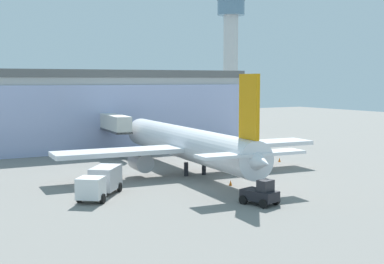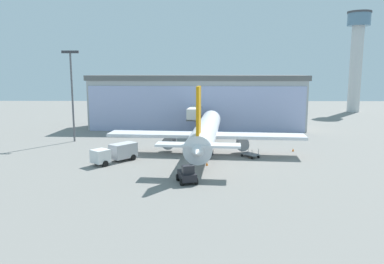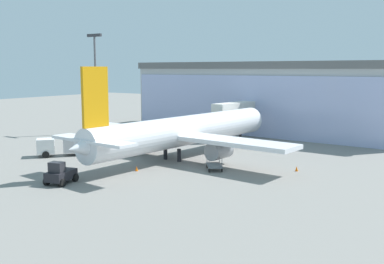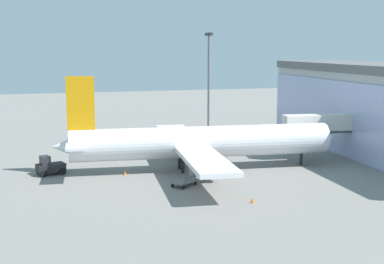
{
  "view_description": "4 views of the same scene",
  "coord_description": "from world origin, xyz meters",
  "px_view_note": "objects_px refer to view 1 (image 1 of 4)",
  "views": [
    {
      "loc": [
        -30.41,
        -46.21,
        11.11
      ],
      "look_at": [
        2.01,
        8.23,
        4.88
      ],
      "focal_mm": 50.0,
      "sensor_mm": 36.0,
      "label": 1
    },
    {
      "loc": [
        -0.14,
        -53.57,
        13.48
      ],
      "look_at": [
        -0.86,
        8.39,
        3.46
      ],
      "focal_mm": 35.0,
      "sensor_mm": 36.0,
      "label": 2
    },
    {
      "loc": [
        34.06,
        -38.33,
        11.44
      ],
      "look_at": [
        2.28,
        9.24,
        3.34
      ],
      "focal_mm": 42.0,
      "sensor_mm": 36.0,
      "label": 3
    },
    {
      "loc": [
        62.78,
        -10.63,
        14.86
      ],
      "look_at": [
        2.04,
        7.4,
        4.87
      ],
      "focal_mm": 50.0,
      "sensor_mm": 36.0,
      "label": 4
    }
  ],
  "objects_px": {
    "control_tower": "(231,46)",
    "catering_truck": "(101,181)",
    "jet_bridge": "(112,124)",
    "safety_cone_nose": "(231,183)",
    "airplane": "(188,144)",
    "pushback_tug": "(261,194)",
    "safety_cone_wingtip": "(279,160)",
    "baggage_cart": "(253,168)"
  },
  "relations": [
    {
      "from": "airplane",
      "to": "baggage_cart",
      "type": "bearing_deg",
      "value": -111.99
    },
    {
      "from": "jet_bridge",
      "to": "baggage_cart",
      "type": "height_order",
      "value": "jet_bridge"
    },
    {
      "from": "control_tower",
      "to": "airplane",
      "type": "relative_size",
      "value": 0.93
    },
    {
      "from": "pushback_tug",
      "to": "jet_bridge",
      "type": "bearing_deg",
      "value": -16.23
    },
    {
      "from": "jet_bridge",
      "to": "safety_cone_nose",
      "type": "relative_size",
      "value": 22.62
    },
    {
      "from": "control_tower",
      "to": "jet_bridge",
      "type": "bearing_deg",
      "value": -139.18
    },
    {
      "from": "control_tower",
      "to": "safety_cone_wingtip",
      "type": "bearing_deg",
      "value": -119.67
    },
    {
      "from": "airplane",
      "to": "safety_cone_wingtip",
      "type": "distance_m",
      "value": 15.35
    },
    {
      "from": "airplane",
      "to": "safety_cone_nose",
      "type": "height_order",
      "value": "airplane"
    },
    {
      "from": "jet_bridge",
      "to": "safety_cone_nose",
      "type": "xyz_separation_m",
      "value": [
        1.74,
        -28.02,
        -4.33
      ]
    },
    {
      "from": "jet_bridge",
      "to": "catering_truck",
      "type": "bearing_deg",
      "value": 162.23
    },
    {
      "from": "pushback_tug",
      "to": "safety_cone_wingtip",
      "type": "distance_m",
      "value": 25.59
    },
    {
      "from": "safety_cone_nose",
      "to": "jet_bridge",
      "type": "bearing_deg",
      "value": 93.55
    },
    {
      "from": "control_tower",
      "to": "safety_cone_nose",
      "type": "relative_size",
      "value": 59.77
    },
    {
      "from": "control_tower",
      "to": "catering_truck",
      "type": "relative_size",
      "value": 4.69
    },
    {
      "from": "safety_cone_wingtip",
      "to": "catering_truck",
      "type": "bearing_deg",
      "value": -164.49
    },
    {
      "from": "jet_bridge",
      "to": "pushback_tug",
      "type": "bearing_deg",
      "value": -174.71
    },
    {
      "from": "airplane",
      "to": "catering_truck",
      "type": "xyz_separation_m",
      "value": [
        -13.66,
        -6.94,
        -1.99
      ]
    },
    {
      "from": "catering_truck",
      "to": "pushback_tug",
      "type": "height_order",
      "value": "catering_truck"
    },
    {
      "from": "safety_cone_wingtip",
      "to": "pushback_tug",
      "type": "bearing_deg",
      "value": -133.79
    },
    {
      "from": "control_tower",
      "to": "safety_cone_wingtip",
      "type": "relative_size",
      "value": 59.77
    },
    {
      "from": "catering_truck",
      "to": "safety_cone_wingtip",
      "type": "bearing_deg",
      "value": 145.51
    },
    {
      "from": "airplane",
      "to": "catering_truck",
      "type": "relative_size",
      "value": 5.07
    },
    {
      "from": "pushback_tug",
      "to": "catering_truck",
      "type": "bearing_deg",
      "value": 31.37
    },
    {
      "from": "control_tower",
      "to": "baggage_cart",
      "type": "relative_size",
      "value": 10.29
    },
    {
      "from": "control_tower",
      "to": "pushback_tug",
      "type": "xyz_separation_m",
      "value": [
        -54.21,
        -82.55,
        -19.05
      ]
    },
    {
      "from": "airplane",
      "to": "safety_cone_wingtip",
      "type": "xyz_separation_m",
      "value": [
        14.98,
        1.01,
        -3.18
      ]
    },
    {
      "from": "jet_bridge",
      "to": "control_tower",
      "type": "relative_size",
      "value": 0.38
    },
    {
      "from": "catering_truck",
      "to": "baggage_cart",
      "type": "xyz_separation_m",
      "value": [
        20.62,
        3.32,
        -0.97
      ]
    },
    {
      "from": "airplane",
      "to": "pushback_tug",
      "type": "bearing_deg",
      "value": 176.61
    },
    {
      "from": "control_tower",
      "to": "catering_truck",
      "type": "bearing_deg",
      "value": -132.13
    },
    {
      "from": "catering_truck",
      "to": "pushback_tug",
      "type": "bearing_deg",
      "value": 86.13
    },
    {
      "from": "baggage_cart",
      "to": "catering_truck",
      "type": "bearing_deg",
      "value": 61.53
    },
    {
      "from": "baggage_cart",
      "to": "safety_cone_nose",
      "type": "bearing_deg",
      "value": 89.67
    },
    {
      "from": "control_tower",
      "to": "safety_cone_nose",
      "type": "height_order",
      "value": "control_tower"
    },
    {
      "from": "airplane",
      "to": "catering_truck",
      "type": "bearing_deg",
      "value": 122.4
    },
    {
      "from": "control_tower",
      "to": "catering_truck",
      "type": "distance_m",
      "value": 98.88
    },
    {
      "from": "pushback_tug",
      "to": "safety_cone_wingtip",
      "type": "xyz_separation_m",
      "value": [
        17.7,
        18.46,
        -0.7
      ]
    },
    {
      "from": "safety_cone_nose",
      "to": "airplane",
      "type": "bearing_deg",
      "value": 89.73
    },
    {
      "from": "control_tower",
      "to": "safety_cone_nose",
      "type": "bearing_deg",
      "value": -124.84
    },
    {
      "from": "airplane",
      "to": "baggage_cart",
      "type": "height_order",
      "value": "airplane"
    },
    {
      "from": "control_tower",
      "to": "pushback_tug",
      "type": "height_order",
      "value": "control_tower"
    }
  ]
}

